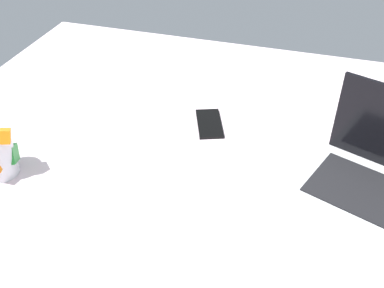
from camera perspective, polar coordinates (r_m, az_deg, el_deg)
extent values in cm
cube|color=silver|center=(121.07, 5.45, -5.84)|extent=(180.00, 140.00, 18.00)
cube|color=#B7BABC|center=(112.77, 22.25, -6.11)|extent=(38.99, 33.17, 2.00)
cube|color=black|center=(110.86, 22.14, -6.10)|extent=(33.13, 26.14, 0.40)
cube|color=#268C33|center=(119.05, -22.69, -1.27)|extent=(8.23, 8.51, 6.13)
cube|color=black|center=(128.46, 2.21, 2.60)|extent=(11.38, 15.51, 0.80)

